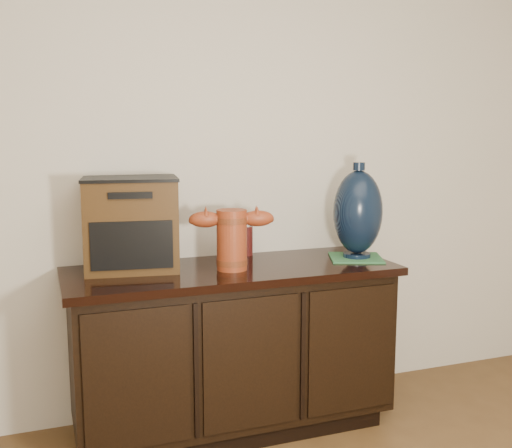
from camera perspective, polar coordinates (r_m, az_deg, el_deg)
name	(u,v)px	position (r m, az deg, el deg)	size (l,w,h in m)	color
sideboard	(233,347)	(2.77, -2.25, -11.60)	(1.46, 0.56, 0.75)	black
terracotta_vessel	(232,236)	(2.59, -2.32, -1.16)	(0.37, 0.16, 0.26)	#973C1B
tv_radio	(131,224)	(2.65, -11.80, 0.04)	(0.44, 0.37, 0.40)	#402710
green_mat	(356,258)	(2.88, 9.48, -3.18)	(0.24, 0.24, 0.01)	#306A3C
lamp_base	(358,212)	(2.85, 9.67, 1.09)	(0.30, 0.30, 0.45)	black
spray_can	(247,239)	(2.90, -0.87, -1.40)	(0.06, 0.06, 0.17)	#5F1110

